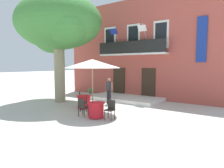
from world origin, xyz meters
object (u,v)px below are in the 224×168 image
object	(u,v)px
cafe_chair_near_tree_0	(110,108)
cafe_chair_middle_0	(85,102)
cafe_table_middle	(84,102)
ground_planter_left	(90,92)
cafe_chair_middle_1	(81,98)
cafe_table_near_tree	(96,110)
cafe_umbrella	(92,64)
pedestrian_near_entrance	(109,90)
plane_tree	(58,25)
cafe_chair_near_tree_1	(82,106)

from	to	relation	value
cafe_chair_near_tree_0	cafe_chair_middle_0	xyz separation A→B (m)	(-2.16, 0.55, 0.00)
cafe_table_middle	ground_planter_left	xyz separation A→B (m)	(-2.67, 3.52, -0.01)
ground_planter_left	cafe_chair_middle_1	bearing A→B (deg)	-56.66
ground_planter_left	cafe_table_middle	bearing A→B (deg)	-52.85
cafe_table_near_tree	cafe_chair_near_tree_0	xyz separation A→B (m)	(0.73, 0.18, 0.14)
cafe_table_near_tree	cafe_umbrella	xyz separation A→B (m)	(-0.78, 0.64, 2.22)
cafe_umbrella	cafe_table_near_tree	bearing A→B (deg)	-39.40
cafe_table_near_tree	pedestrian_near_entrance	distance (m)	3.48
cafe_chair_middle_0	ground_planter_left	size ratio (longest dim) A/B	1.35
ground_planter_left	cafe_table_near_tree	bearing A→B (deg)	-45.70
cafe_table_near_tree	plane_tree	bearing A→B (deg)	158.74
cafe_table_middle	ground_planter_left	world-z (taller)	cafe_table_middle
cafe_chair_middle_1	cafe_chair_middle_0	bearing A→B (deg)	-38.39
plane_tree	pedestrian_near_entrance	world-z (taller)	plane_tree
cafe_chair_middle_1	pedestrian_near_entrance	world-z (taller)	pedestrian_near_entrance
cafe_table_near_tree	cafe_table_middle	xyz separation A→B (m)	(-1.98, 1.24, 0.00)
cafe_chair_near_tree_0	cafe_umbrella	xyz separation A→B (m)	(-1.51, 0.46, 2.08)
cafe_table_middle	pedestrian_near_entrance	distance (m)	1.98
cafe_chair_middle_0	ground_planter_left	bearing A→B (deg)	128.57
plane_tree	cafe_chair_middle_0	xyz separation A→B (m)	(3.54, -1.21, -4.72)
cafe_chair_near_tree_0	ground_planter_left	distance (m)	7.07
cafe_umbrella	ground_planter_left	size ratio (longest dim) A/B	4.29
cafe_table_middle	cafe_chair_middle_1	bearing A→B (deg)	146.30
cafe_chair_near_tree_1	cafe_chair_middle_0	world-z (taller)	same
cafe_umbrella	pedestrian_near_entrance	xyz separation A→B (m)	(-0.74, 2.44, -1.65)
cafe_table_middle	ground_planter_left	distance (m)	4.42
cafe_chair_near_tree_0	pedestrian_near_entrance	size ratio (longest dim) A/B	0.54
cafe_chair_middle_1	cafe_umbrella	xyz separation A→B (m)	(1.82, -1.02, 2.08)
plane_tree	cafe_table_near_tree	bearing A→B (deg)	-21.26
cafe_chair_middle_1	pedestrian_near_entrance	xyz separation A→B (m)	(1.09, 1.42, 0.43)
cafe_chair_middle_1	ground_planter_left	size ratio (longest dim) A/B	1.35
cafe_table_near_tree	ground_planter_left	world-z (taller)	cafe_table_near_tree
pedestrian_near_entrance	cafe_table_middle	bearing A→B (deg)	-104.07
cafe_table_middle	cafe_umbrella	distance (m)	2.59
cafe_table_middle	cafe_chair_middle_0	world-z (taller)	cafe_chair_middle_0
cafe_table_near_tree	ground_planter_left	bearing A→B (deg)	134.30
cafe_chair_near_tree_0	cafe_chair_near_tree_1	xyz separation A→B (m)	(-1.47, -0.35, 0.00)
cafe_chair_middle_1	ground_planter_left	distance (m)	3.72
plane_tree	cafe_chair_near_tree_1	size ratio (longest dim) A/B	7.94
plane_tree	cafe_chair_middle_0	bearing A→B (deg)	-18.84
cafe_chair_middle_1	pedestrian_near_entrance	distance (m)	1.84
cafe_chair_near_tree_0	pedestrian_near_entrance	world-z (taller)	pedestrian_near_entrance
cafe_chair_middle_1	cafe_chair_near_tree_1	bearing A→B (deg)	-44.37
cafe_chair_near_tree_1	ground_planter_left	size ratio (longest dim) A/B	1.35
cafe_chair_near_tree_0	pedestrian_near_entrance	bearing A→B (deg)	127.81
cafe_chair_near_tree_1	cafe_table_middle	world-z (taller)	cafe_chair_near_tree_1
cafe_chair_near_tree_0	cafe_table_middle	distance (m)	2.92
cafe_chair_near_tree_0	pedestrian_near_entrance	xyz separation A→B (m)	(-2.25, 2.90, 0.43)
pedestrian_near_entrance	cafe_chair_near_tree_1	bearing A→B (deg)	-76.43
plane_tree	cafe_umbrella	bearing A→B (deg)	-17.14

